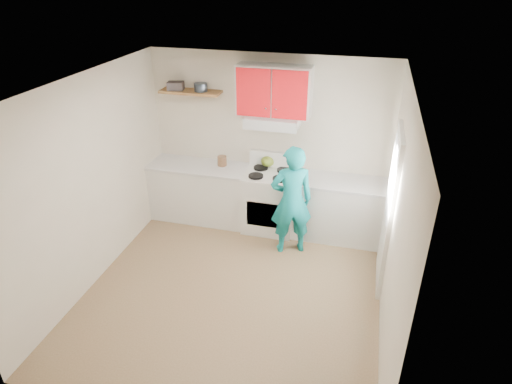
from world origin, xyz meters
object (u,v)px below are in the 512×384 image
(tin, at_px, (201,87))
(kettle, at_px, (268,161))
(crock, at_px, (222,161))
(person, at_px, (291,201))
(stove, at_px, (270,201))

(tin, xyz_separation_m, kettle, (0.99, 0.08, -1.09))
(tin, xyz_separation_m, crock, (0.30, -0.06, -1.11))
(tin, relative_size, crock, 1.12)
(kettle, relative_size, crock, 1.23)
(kettle, xyz_separation_m, person, (0.52, -0.77, -0.21))
(tin, height_order, person, tin)
(stove, height_order, person, person)
(stove, distance_m, tin, 1.97)
(kettle, xyz_separation_m, crock, (-0.69, -0.15, -0.02))
(kettle, height_order, person, person)
(stove, height_order, crock, crock)
(tin, bearing_deg, kettle, 4.84)
(kettle, bearing_deg, tin, 167.31)
(crock, bearing_deg, stove, -8.30)
(tin, relative_size, person, 0.12)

